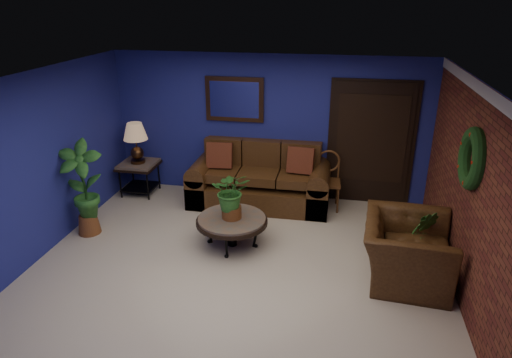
% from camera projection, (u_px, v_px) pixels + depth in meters
% --- Properties ---
extents(floor, '(5.50, 5.50, 0.00)m').
position_uv_depth(floor, '(238.00, 266.00, 6.15)').
color(floor, '#C1B2A0').
rests_on(floor, ground).
extents(wall_back, '(5.50, 0.04, 2.50)m').
position_uv_depth(wall_back, '(269.00, 127.00, 7.95)').
color(wall_back, navy).
rests_on(wall_back, ground).
extents(wall_left, '(0.04, 5.00, 2.50)m').
position_uv_depth(wall_left, '(38.00, 166.00, 6.15)').
color(wall_left, navy).
rests_on(wall_left, ground).
extents(wall_right_brick, '(0.04, 5.00, 2.50)m').
position_uv_depth(wall_right_brick, '(472.00, 197.00, 5.20)').
color(wall_right_brick, '#612B1B').
rests_on(wall_right_brick, ground).
extents(ceiling, '(5.50, 5.00, 0.02)m').
position_uv_depth(ceiling, '(235.00, 79.00, 5.20)').
color(ceiling, white).
rests_on(ceiling, wall_back).
extents(crown_molding, '(0.03, 5.00, 0.14)m').
position_uv_depth(crown_molding, '(489.00, 95.00, 4.76)').
color(crown_molding, white).
rests_on(crown_molding, wall_right_brick).
extents(wall_mirror, '(1.02, 0.06, 0.77)m').
position_uv_depth(wall_mirror, '(234.00, 99.00, 7.84)').
color(wall_mirror, '#472B17').
rests_on(wall_mirror, wall_back).
extents(closet_door, '(1.44, 0.06, 2.18)m').
position_uv_depth(closet_door, '(371.00, 144.00, 7.70)').
color(closet_door, black).
rests_on(closet_door, wall_back).
extents(wreath, '(0.16, 0.72, 0.72)m').
position_uv_depth(wreath, '(472.00, 159.00, 5.09)').
color(wreath, black).
rests_on(wreath, wall_right_brick).
extents(sofa, '(2.38, 1.03, 1.07)m').
position_uv_depth(sofa, '(260.00, 183.00, 7.93)').
color(sofa, '#4C2F15').
rests_on(sofa, ground).
extents(coffee_table, '(1.03, 1.03, 0.44)m').
position_uv_depth(coffee_table, '(232.00, 221.00, 6.53)').
color(coffee_table, '#524D48').
rests_on(coffee_table, ground).
extents(end_table, '(0.65, 0.65, 0.60)m').
position_uv_depth(end_table, '(139.00, 170.00, 8.23)').
color(end_table, '#524D48').
rests_on(end_table, ground).
extents(table_lamp, '(0.42, 0.42, 0.70)m').
position_uv_depth(table_lamp, '(136.00, 138.00, 8.01)').
color(table_lamp, '#472B17').
rests_on(table_lamp, end_table).
extents(side_chair, '(0.44, 0.44, 0.98)m').
position_uv_depth(side_chair, '(328.00, 176.00, 7.69)').
color(side_chair, brown).
rests_on(side_chair, ground).
extents(armchair, '(1.17, 1.31, 0.80)m').
position_uv_depth(armchair, '(406.00, 251.00, 5.76)').
color(armchair, '#4C2F15').
rests_on(armchair, ground).
extents(coffee_plant, '(0.62, 0.57, 0.71)m').
position_uv_depth(coffee_plant, '(231.00, 193.00, 6.36)').
color(coffee_plant, brown).
rests_on(coffee_plant, coffee_table).
extents(floor_plant, '(0.39, 0.32, 0.85)m').
position_uv_depth(floor_plant, '(420.00, 237.00, 5.98)').
color(floor_plant, brown).
rests_on(floor_plant, ground).
extents(tall_plant, '(0.71, 0.55, 1.46)m').
position_uv_depth(tall_plant, '(83.00, 185.00, 6.72)').
color(tall_plant, brown).
rests_on(tall_plant, ground).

